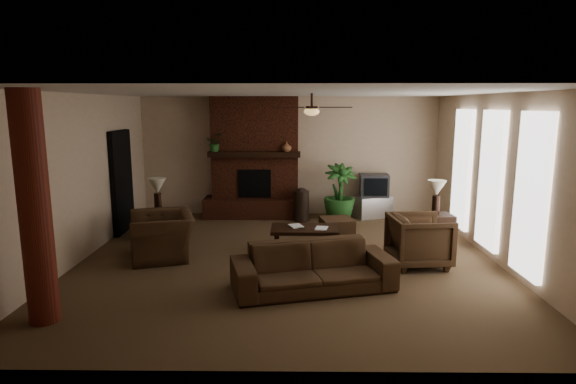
{
  "coord_description": "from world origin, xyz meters",
  "views": [
    {
      "loc": [
        0.09,
        -7.83,
        2.61
      ],
      "look_at": [
        0.0,
        0.4,
        1.1
      ],
      "focal_mm": 29.7,
      "sensor_mm": 36.0,
      "label": 1
    }
  ],
  "objects_px": {
    "armchair_right": "(420,238)",
    "floor_vase": "(302,203)",
    "sofa": "(313,259)",
    "tv_stand": "(372,207)",
    "ottoman": "(337,228)",
    "side_table_right": "(438,228)",
    "log_column": "(35,209)",
    "coffee_table": "(304,230)",
    "floor_plant": "(339,205)",
    "armchair_left": "(162,228)",
    "side_table_left": "(160,225)",
    "lamp_left": "(157,188)",
    "lamp_right": "(437,191)"
  },
  "relations": [
    {
      "from": "armchair_right",
      "to": "floor_vase",
      "type": "height_order",
      "value": "armchair_right"
    },
    {
      "from": "sofa",
      "to": "tv_stand",
      "type": "relative_size",
      "value": 2.68
    },
    {
      "from": "ottoman",
      "to": "side_table_right",
      "type": "xyz_separation_m",
      "value": [
        1.92,
        -0.25,
        0.08
      ]
    },
    {
      "from": "log_column",
      "to": "ottoman",
      "type": "xyz_separation_m",
      "value": [
        3.91,
        3.72,
        -1.2
      ]
    },
    {
      "from": "coffee_table",
      "to": "ottoman",
      "type": "height_order",
      "value": "coffee_table"
    },
    {
      "from": "floor_plant",
      "to": "side_table_right",
      "type": "bearing_deg",
      "value": -44.01
    },
    {
      "from": "armchair_right",
      "to": "coffee_table",
      "type": "relative_size",
      "value": 0.77
    },
    {
      "from": "ottoman",
      "to": "log_column",
      "type": "bearing_deg",
      "value": -136.42
    },
    {
      "from": "log_column",
      "to": "side_table_right",
      "type": "distance_m",
      "value": 6.87
    },
    {
      "from": "armchair_left",
      "to": "side_table_left",
      "type": "distance_m",
      "value": 1.25
    },
    {
      "from": "floor_plant",
      "to": "ottoman",
      "type": "bearing_deg",
      "value": -97.23
    },
    {
      "from": "tv_stand",
      "to": "armchair_right",
      "type": "bearing_deg",
      "value": -109.47
    },
    {
      "from": "log_column",
      "to": "side_table_left",
      "type": "xyz_separation_m",
      "value": [
        0.4,
        3.68,
        -1.12
      ]
    },
    {
      "from": "log_column",
      "to": "coffee_table",
      "type": "distance_m",
      "value": 4.48
    },
    {
      "from": "ottoman",
      "to": "lamp_left",
      "type": "distance_m",
      "value": 3.63
    },
    {
      "from": "coffee_table",
      "to": "tv_stand",
      "type": "distance_m",
      "value": 3.12
    },
    {
      "from": "ottoman",
      "to": "tv_stand",
      "type": "bearing_deg",
      "value": 61.61
    },
    {
      "from": "armchair_left",
      "to": "floor_vase",
      "type": "bearing_deg",
      "value": 118.59
    },
    {
      "from": "ottoman",
      "to": "side_table_right",
      "type": "relative_size",
      "value": 1.09
    },
    {
      "from": "tv_stand",
      "to": "side_table_left",
      "type": "distance_m",
      "value": 4.87
    },
    {
      "from": "lamp_left",
      "to": "lamp_right",
      "type": "relative_size",
      "value": 1.0
    },
    {
      "from": "armchair_left",
      "to": "ottoman",
      "type": "relative_size",
      "value": 1.96
    },
    {
      "from": "coffee_table",
      "to": "lamp_right",
      "type": "relative_size",
      "value": 1.85
    },
    {
      "from": "armchair_left",
      "to": "lamp_left",
      "type": "bearing_deg",
      "value": -179.91
    },
    {
      "from": "floor_vase",
      "to": "lamp_right",
      "type": "bearing_deg",
      "value": -32.28
    },
    {
      "from": "floor_vase",
      "to": "floor_plant",
      "type": "xyz_separation_m",
      "value": [
        0.86,
        0.02,
        -0.07
      ]
    },
    {
      "from": "lamp_left",
      "to": "sofa",
      "type": "bearing_deg",
      "value": -42.19
    },
    {
      "from": "side_table_right",
      "to": "lamp_left",
      "type": "bearing_deg",
      "value": 177.23
    },
    {
      "from": "armchair_left",
      "to": "lamp_right",
      "type": "height_order",
      "value": "lamp_right"
    },
    {
      "from": "ottoman",
      "to": "floor_vase",
      "type": "relative_size",
      "value": 0.78
    },
    {
      "from": "sofa",
      "to": "armchair_right",
      "type": "relative_size",
      "value": 2.46
    },
    {
      "from": "sofa",
      "to": "lamp_left",
      "type": "relative_size",
      "value": 3.51
    },
    {
      "from": "coffee_table",
      "to": "floor_vase",
      "type": "distance_m",
      "value": 2.21
    },
    {
      "from": "lamp_left",
      "to": "side_table_right",
      "type": "height_order",
      "value": "lamp_left"
    },
    {
      "from": "sofa",
      "to": "side_table_right",
      "type": "relative_size",
      "value": 4.15
    },
    {
      "from": "log_column",
      "to": "side_table_left",
      "type": "height_order",
      "value": "log_column"
    },
    {
      "from": "log_column",
      "to": "coffee_table",
      "type": "height_order",
      "value": "log_column"
    },
    {
      "from": "floor_vase",
      "to": "side_table_left",
      "type": "relative_size",
      "value": 1.4
    },
    {
      "from": "sofa",
      "to": "floor_plant",
      "type": "xyz_separation_m",
      "value": [
        0.76,
        4.09,
        -0.08
      ]
    },
    {
      "from": "sofa",
      "to": "floor_vase",
      "type": "height_order",
      "value": "sofa"
    },
    {
      "from": "ottoman",
      "to": "floor_plant",
      "type": "bearing_deg",
      "value": 82.77
    },
    {
      "from": "sofa",
      "to": "floor_plant",
      "type": "relative_size",
      "value": 1.75
    },
    {
      "from": "side_table_right",
      "to": "lamp_right",
      "type": "relative_size",
      "value": 0.85
    },
    {
      "from": "tv_stand",
      "to": "lamp_right",
      "type": "height_order",
      "value": "lamp_right"
    },
    {
      "from": "log_column",
      "to": "lamp_right",
      "type": "xyz_separation_m",
      "value": [
        5.77,
        3.51,
        -0.4
      ]
    },
    {
      "from": "side_table_right",
      "to": "floor_plant",
      "type": "bearing_deg",
      "value": 135.99
    },
    {
      "from": "lamp_right",
      "to": "tv_stand",
      "type": "bearing_deg",
      "value": 113.28
    },
    {
      "from": "ottoman",
      "to": "side_table_left",
      "type": "bearing_deg",
      "value": -179.27
    },
    {
      "from": "lamp_left",
      "to": "armchair_left",
      "type": "bearing_deg",
      "value": -71.7
    },
    {
      "from": "log_column",
      "to": "tv_stand",
      "type": "distance_m",
      "value": 7.49
    }
  ]
}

